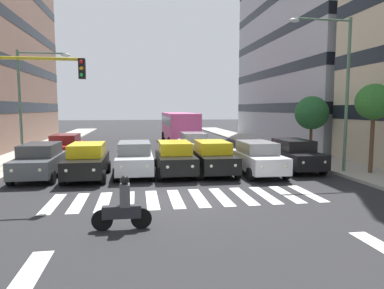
% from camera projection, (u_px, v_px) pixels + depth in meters
% --- Properties ---
extents(ground_plane, '(180.00, 180.00, 0.00)m').
position_uv_depth(ground_plane, '(187.00, 198.00, 13.38)').
color(ground_plane, '#262628').
extents(building_left_block_0, '(10.19, 21.40, 20.90)m').
position_uv_depth(building_left_block_0, '(318.00, 39.00, 35.30)').
color(building_left_block_0, '#ADB2BC').
rests_on(building_left_block_0, ground_plane).
extents(crosswalk_markings, '(10.35, 2.80, 0.01)m').
position_uv_depth(crosswalk_markings, '(187.00, 198.00, 13.38)').
color(crosswalk_markings, silver).
rests_on(crosswalk_markings, ground_plane).
extents(lane_arrow_0, '(0.50, 2.20, 0.01)m').
position_uv_depth(lane_arrow_0, '(384.00, 248.00, 8.63)').
color(lane_arrow_0, silver).
rests_on(lane_arrow_0, ground_plane).
extents(lane_arrow_1, '(0.50, 2.20, 0.01)m').
position_uv_depth(lane_arrow_1, '(30.00, 272.00, 7.33)').
color(lane_arrow_1, silver).
rests_on(lane_arrow_1, ground_plane).
extents(car_0, '(2.02, 4.44, 1.72)m').
position_uv_depth(car_0, '(294.00, 155.00, 19.26)').
color(car_0, black).
rests_on(car_0, ground_plane).
extents(car_1, '(2.02, 4.44, 1.72)m').
position_uv_depth(car_1, '(258.00, 158.00, 18.06)').
color(car_1, silver).
rests_on(car_1, ground_plane).
extents(car_2, '(2.02, 4.44, 1.72)m').
position_uv_depth(car_2, '(213.00, 157.00, 18.25)').
color(car_2, black).
rests_on(car_2, ground_plane).
extents(car_3, '(2.02, 4.44, 1.72)m').
position_uv_depth(car_3, '(175.00, 158.00, 17.99)').
color(car_3, black).
rests_on(car_3, ground_plane).
extents(car_4, '(2.02, 4.44, 1.72)m').
position_uv_depth(car_4, '(135.00, 158.00, 17.88)').
color(car_4, '#B2B7BC').
rests_on(car_4, ground_plane).
extents(car_5, '(2.02, 4.44, 1.72)m').
position_uv_depth(car_5, '(87.00, 161.00, 17.08)').
color(car_5, black).
rests_on(car_5, ground_plane).
extents(car_6, '(2.02, 4.44, 1.72)m').
position_uv_depth(car_6, '(40.00, 161.00, 17.06)').
color(car_6, '#474C51').
rests_on(car_6, ground_plane).
extents(car_row2_0, '(2.02, 4.44, 1.72)m').
position_uv_depth(car_row2_0, '(194.00, 145.00, 24.58)').
color(car_row2_0, silver).
rests_on(car_row2_0, ground_plane).
extents(car_row2_1, '(2.02, 4.44, 1.72)m').
position_uv_depth(car_row2_1, '(65.00, 147.00, 23.04)').
color(car_row2_1, maroon).
rests_on(car_row2_1, ground_plane).
extents(bus_behind_traffic, '(2.78, 10.50, 3.00)m').
position_uv_depth(bus_behind_traffic, '(179.00, 125.00, 32.96)').
color(bus_behind_traffic, '#DB5193').
rests_on(bus_behind_traffic, ground_plane).
extents(motorcycle_with_rider, '(1.70, 0.36, 1.57)m').
position_uv_depth(motorcycle_with_rider, '(123.00, 208.00, 9.87)').
color(motorcycle_with_rider, black).
rests_on(motorcycle_with_rider, ground_plane).
extents(traffic_light_gantry, '(4.23, 0.36, 5.50)m').
position_uv_depth(traffic_light_gantry, '(4.00, 102.00, 12.79)').
color(traffic_light_gantry, '#AD991E').
rests_on(traffic_light_gantry, ground_plane).
extents(street_lamp_left, '(3.39, 0.28, 7.88)m').
position_uv_depth(street_lamp_left, '(338.00, 79.00, 17.78)').
color(street_lamp_left, '#4C6B56').
rests_on(street_lamp_left, sidewalk_left).
extents(street_lamp_right, '(3.14, 0.28, 6.80)m').
position_uv_depth(street_lamp_right, '(29.00, 93.00, 21.14)').
color(street_lamp_right, '#4C6B56').
rests_on(street_lamp_right, sidewalk_right).
extents(street_tree_0, '(1.82, 1.82, 4.55)m').
position_uv_depth(street_tree_0, '(374.00, 103.00, 17.51)').
color(street_tree_0, '#513823').
rests_on(street_tree_0, sidewalk_left).
extents(street_tree_1, '(2.30, 2.30, 4.14)m').
position_uv_depth(street_tree_1, '(312.00, 113.00, 23.90)').
color(street_tree_1, '#513823').
rests_on(street_tree_1, sidewalk_left).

